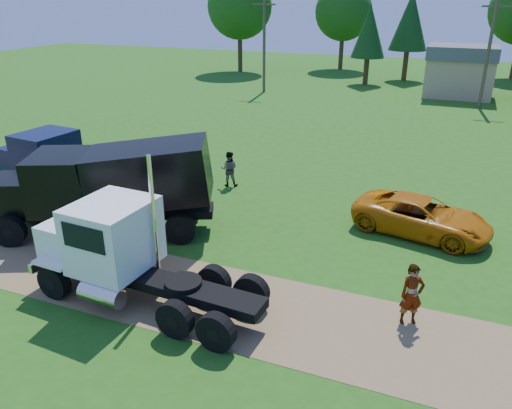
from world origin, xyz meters
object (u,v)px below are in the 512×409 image
at_px(navy_truck, 58,166).
at_px(orange_pickup, 422,216).
at_px(spectator_a, 412,295).
at_px(white_semi_tractor, 117,250).
at_px(black_dump_truck, 110,183).

xyz_separation_m(navy_truck, orange_pickup, (16.45, 2.49, -0.86)).
height_order(navy_truck, spectator_a, navy_truck).
bearing_deg(orange_pickup, white_semi_tractor, 145.57).
bearing_deg(spectator_a, orange_pickup, 64.23).
bearing_deg(orange_pickup, spectator_a, -166.05).
xyz_separation_m(orange_pickup, spectator_a, (0.26, -6.47, 0.22)).
distance_m(white_semi_tractor, black_dump_truck, 4.94).
relative_size(navy_truck, orange_pickup, 1.36).
height_order(orange_pickup, spectator_a, spectator_a).
relative_size(black_dump_truck, spectator_a, 4.58).
height_order(white_semi_tractor, black_dump_truck, white_semi_tractor).
height_order(black_dump_truck, navy_truck, black_dump_truck).
bearing_deg(navy_truck, orange_pickup, 14.72).
relative_size(white_semi_tractor, spectator_a, 4.09).
height_order(white_semi_tractor, navy_truck, white_semi_tractor).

